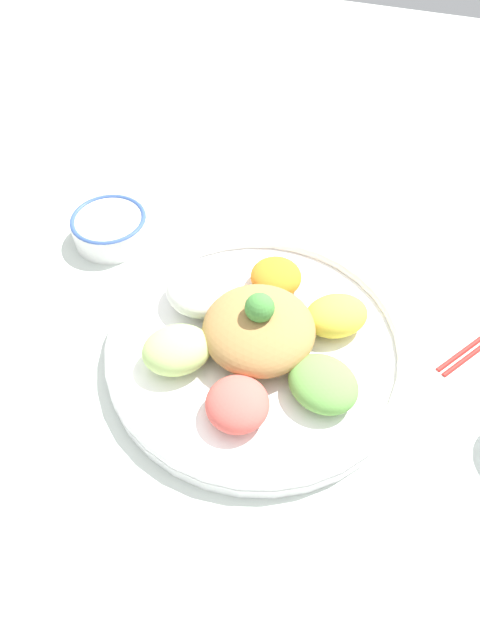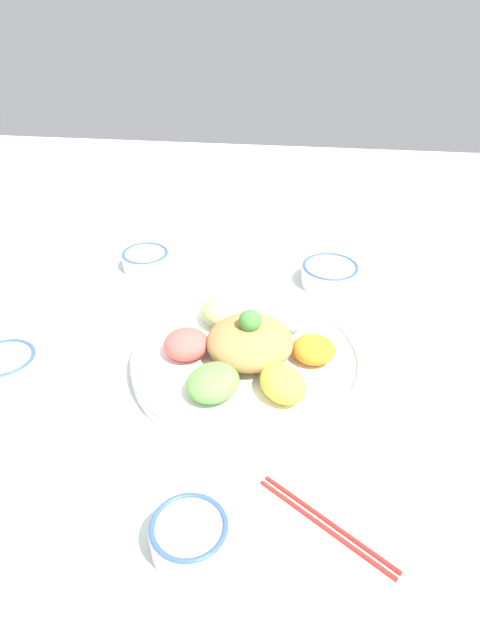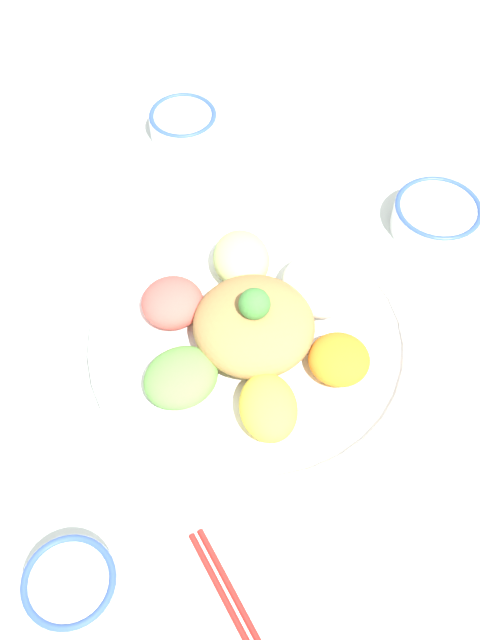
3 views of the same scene
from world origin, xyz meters
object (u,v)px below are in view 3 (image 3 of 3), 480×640
rice_bowl_plain (183,123)px  chopsticks_pair_near (242,620)px  serving_spoon_extra (134,187)px  sauce_bowl_dark (436,216)px  salad_platter (254,335)px  sauce_bowl_red (72,587)px

rice_bowl_plain → chopsticks_pair_near: (0.61, 0.39, -0.02)m
serving_spoon_extra → sauce_bowl_dark: bearing=-131.2°
salad_platter → sauce_bowl_red: 0.35m
rice_bowl_plain → sauce_bowl_dark: bearing=87.3°
chopsticks_pair_near → salad_platter: bearing=148.4°
salad_platter → sauce_bowl_dark: 0.32m
rice_bowl_plain → serving_spoon_extra: 0.14m
sauce_bowl_red → chopsticks_pair_near: (-0.05, 0.16, -0.02)m
sauce_bowl_red → rice_bowl_plain: sauce_bowl_red is taller
sauce_bowl_dark → sauce_bowl_red: bearing=-15.4°
sauce_bowl_red → chopsticks_pair_near: 0.17m
sauce_bowl_red → rice_bowl_plain: (-0.66, -0.23, -0.00)m
sauce_bowl_red → chopsticks_pair_near: sauce_bowl_red is taller
salad_platter → chopsticks_pair_near: bearing=23.1°
sauce_bowl_red → sauce_bowl_dark: size_ratio=0.79×
rice_bowl_plain → serving_spoon_extra: rice_bowl_plain is taller
serving_spoon_extra → rice_bowl_plain: bearing=-60.9°
sauce_bowl_red → sauce_bowl_dark: (-0.64, 0.18, -0.00)m
sauce_bowl_dark → rice_bowl_plain: (-0.02, -0.41, -0.00)m
salad_platter → sauce_bowl_red: (0.35, -0.04, -0.00)m
salad_platter → chopsticks_pair_near: size_ratio=2.29×
sauce_bowl_dark → chopsticks_pair_near: bearing=-1.2°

